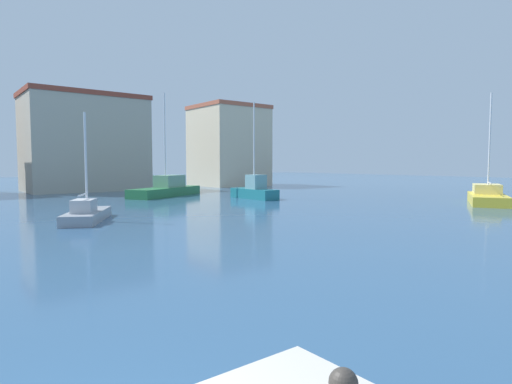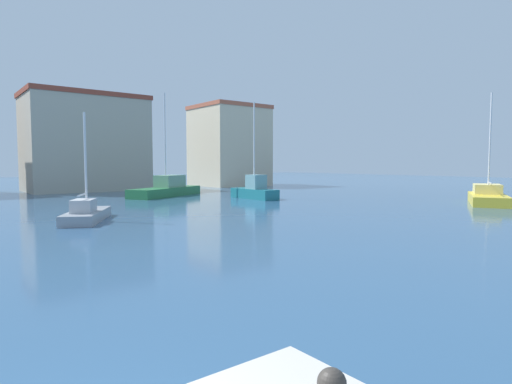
# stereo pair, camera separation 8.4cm
# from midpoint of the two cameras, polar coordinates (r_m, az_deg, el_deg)

# --- Properties ---
(water) EXTENTS (160.00, 160.00, 0.00)m
(water) POSITION_cam_midpoint_polar(r_m,az_deg,el_deg) (28.19, -5.31, -2.22)
(water) COLOR #2D5175
(water) RESTS_ON ground
(sailboat_teal_near_pier) EXTENTS (1.56, 4.92, 8.10)m
(sailboat_teal_near_pier) POSITION_cam_midpoint_polar(r_m,az_deg,el_deg) (35.74, -0.12, 0.26)
(sailboat_teal_near_pier) COLOR #1E707A
(sailboat_teal_near_pier) RESTS_ON water
(sailboat_yellow_distant_north) EXTENTS (7.29, 5.37, 8.14)m
(sailboat_yellow_distant_north) POSITION_cam_midpoint_polar(r_m,az_deg,el_deg) (35.87, 28.89, -0.51)
(sailboat_yellow_distant_north) COLOR gold
(sailboat_yellow_distant_north) RESTS_ON water
(sailboat_grey_mid_harbor) EXTENTS (3.78, 5.12, 5.63)m
(sailboat_grey_mid_harbor) POSITION_cam_midpoint_polar(r_m,az_deg,el_deg) (23.57, -21.86, -2.66)
(sailboat_grey_mid_harbor) COLOR gray
(sailboat_grey_mid_harbor) RESTS_ON water
(sailboat_green_behind_lamppost) EXTENTS (8.39, 6.03, 9.30)m
(sailboat_green_behind_lamppost) POSITION_cam_midpoint_polar(r_m,az_deg,el_deg) (39.36, -11.90, 0.43)
(sailboat_green_behind_lamppost) COLOR #28703D
(sailboat_green_behind_lamppost) RESTS_ON water
(harbor_office) EXTENTS (12.32, 8.02, 10.45)m
(harbor_office) POSITION_cam_midpoint_polar(r_m,az_deg,el_deg) (50.19, -21.97, 6.18)
(harbor_office) COLOR #B2A893
(harbor_office) RESTS_ON ground
(yacht_club) EXTENTS (8.50, 8.51, 10.64)m
(yacht_club) POSITION_cam_midpoint_polar(r_m,az_deg,el_deg) (57.03, -3.61, 6.24)
(yacht_club) COLOR beige
(yacht_club) RESTS_ON ground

